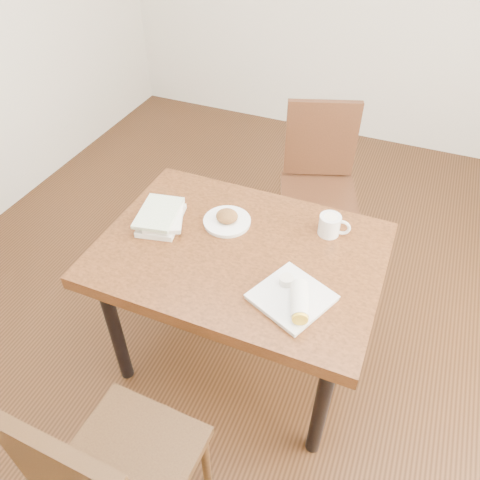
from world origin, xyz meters
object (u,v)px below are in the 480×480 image
at_px(plate_scone, 227,219).
at_px(coffee_mug, 331,225).
at_px(chair_near, 111,474).
at_px(chair_far, 319,177).
at_px(plate_burrito, 294,298).
at_px(table, 240,264).
at_px(book_stack, 162,217).

bearing_deg(plate_scone, coffee_mug, 13.68).
bearing_deg(chair_near, chair_far, 85.03).
xyz_separation_m(chair_near, plate_burrito, (0.35, 0.71, 0.23)).
height_order(coffee_mug, plate_burrito, coffee_mug).
relative_size(table, chair_far, 1.21).
bearing_deg(chair_far, plate_scone, -105.01).
distance_m(chair_near, coffee_mug, 1.22).
xyz_separation_m(table, plate_scone, (-0.12, 0.13, 0.11)).
relative_size(chair_far, plate_scone, 4.60).
bearing_deg(plate_scone, table, -48.66).
bearing_deg(coffee_mug, table, -142.98).
height_order(plate_scone, plate_burrito, plate_burrito).
height_order(chair_near, coffee_mug, chair_near).
height_order(chair_far, book_stack, chair_far).
relative_size(table, plate_scone, 5.56).
xyz_separation_m(table, plate_burrito, (0.29, -0.19, 0.11)).
bearing_deg(plate_burrito, table, 146.83).
height_order(table, chair_far, chair_far).
bearing_deg(coffee_mug, plate_burrito, -93.01).
height_order(table, book_stack, book_stack).
bearing_deg(plate_scone, chair_far, 74.99).
xyz_separation_m(table, chair_far, (0.10, 0.93, -0.12)).
relative_size(chair_near, plate_burrito, 2.90).
xyz_separation_m(coffee_mug, plate_burrito, (-0.02, -0.43, -0.02)).
height_order(chair_far, coffee_mug, chair_far).
distance_m(table, plate_scone, 0.20).
bearing_deg(plate_scone, chair_near, -86.94).
xyz_separation_m(chair_far, book_stack, (-0.48, -0.90, 0.23)).
height_order(coffee_mug, book_stack, coffee_mug).
xyz_separation_m(chair_far, plate_scone, (-0.21, -0.80, 0.22)).
bearing_deg(book_stack, chair_near, -71.00).
distance_m(chair_near, plate_scone, 1.06).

